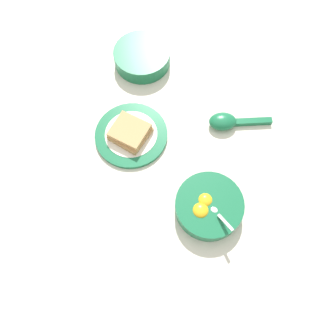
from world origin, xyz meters
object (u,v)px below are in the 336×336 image
toast_sandwich (130,132)px  soup_spoon (228,121)px  egg_bowl (209,206)px  congee_bowl (142,56)px  toast_plate (131,135)px

toast_sandwich → soup_spoon: toast_sandwich is taller
egg_bowl → toast_sandwich: 0.29m
congee_bowl → soup_spoon: bearing=-13.8°
toast_sandwich → soup_spoon: bearing=36.3°
toast_plate → congee_bowl: congee_bowl is taller
egg_bowl → toast_plate: bearing=162.2°
toast_plate → toast_sandwich: 0.02m
toast_plate → soup_spoon: bearing=35.8°
egg_bowl → soup_spoon: egg_bowl is taller
toast_sandwich → soup_spoon: size_ratio=0.57×
egg_bowl → toast_plate: egg_bowl is taller
toast_sandwich → congee_bowl: bearing=112.5°
egg_bowl → congee_bowl: (-0.37, 0.32, 0.00)m
egg_bowl → congee_bowl: bearing=139.1°
egg_bowl → toast_sandwich: bearing=162.8°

